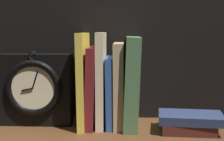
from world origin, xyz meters
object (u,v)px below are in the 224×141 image
at_px(book_maroon_dawkins, 92,87).
at_px(book_tan_shortstories, 119,85).
at_px(book_blue_modern, 110,92).
at_px(book_stack_side, 189,122).
at_px(book_yellow_seinlanguage, 84,80).
at_px(book_green_romantic, 132,82).
at_px(book_cream_twain, 101,80).
at_px(framed_clock, 36,89).

height_order(book_maroon_dawkins, book_tan_shortstories, book_tan_shortstories).
relative_size(book_blue_modern, book_stack_side, 1.10).
relative_size(book_yellow_seinlanguage, book_green_romantic, 1.04).
height_order(book_cream_twain, book_blue_modern, book_cream_twain).
height_order(book_cream_twain, book_tan_shortstories, book_cream_twain).
xyz_separation_m(book_blue_modern, framed_clock, (-0.20, -0.00, 0.01)).
distance_m(book_tan_shortstories, book_green_romantic, 0.04).
bearing_deg(book_yellow_seinlanguage, framed_clock, -179.45).
xyz_separation_m(book_yellow_seinlanguage, book_cream_twain, (0.05, 0.00, 0.00)).
relative_size(book_blue_modern, framed_clock, 0.92).
xyz_separation_m(book_tan_shortstories, book_stack_side, (0.18, -0.04, -0.09)).
xyz_separation_m(book_yellow_seinlanguage, book_green_romantic, (0.13, 0.00, -0.01)).
bearing_deg(book_maroon_dawkins, book_green_romantic, 0.00).
distance_m(book_blue_modern, framed_clock, 0.20).
height_order(book_maroon_dawkins, book_stack_side, book_maroon_dawkins).
distance_m(book_cream_twain, book_blue_modern, 0.04).
distance_m(book_green_romantic, framed_clock, 0.26).
bearing_deg(book_blue_modern, book_cream_twain, 180.00).
relative_size(book_tan_shortstories, book_stack_side, 1.32).
relative_size(book_yellow_seinlanguage, book_blue_modern, 1.34).
height_order(book_maroon_dawkins, framed_clock, book_maroon_dawkins).
xyz_separation_m(book_yellow_seinlanguage, framed_clock, (-0.13, -0.00, -0.03)).
distance_m(book_cream_twain, book_stack_side, 0.26).
bearing_deg(book_cream_twain, framed_clock, -179.60).
distance_m(book_blue_modern, book_tan_shortstories, 0.03).
bearing_deg(book_cream_twain, book_green_romantic, 0.00).
bearing_deg(book_maroon_dawkins, book_yellow_seinlanguage, 180.00).
distance_m(book_maroon_dawkins, book_blue_modern, 0.05).
bearing_deg(book_blue_modern, framed_clock, -179.64).
bearing_deg(book_tan_shortstories, book_stack_side, -12.89).
xyz_separation_m(book_cream_twain, book_blue_modern, (0.02, 0.00, -0.03)).
distance_m(book_maroon_dawkins, book_cream_twain, 0.03).
xyz_separation_m(book_tan_shortstories, book_green_romantic, (0.03, 0.00, 0.01)).
distance_m(book_green_romantic, book_stack_side, 0.18).
height_order(book_yellow_seinlanguage, framed_clock, book_yellow_seinlanguage).
distance_m(book_maroon_dawkins, framed_clock, 0.16).
xyz_separation_m(book_cream_twain, framed_clock, (-0.18, -0.00, -0.03)).
bearing_deg(book_green_romantic, framed_clock, -179.73).
bearing_deg(framed_clock, book_tan_shortstories, 0.32).
bearing_deg(book_blue_modern, book_green_romantic, 0.00).
xyz_separation_m(book_maroon_dawkins, book_blue_modern, (0.05, 0.00, -0.01)).
relative_size(book_maroon_dawkins, book_stack_side, 1.26).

